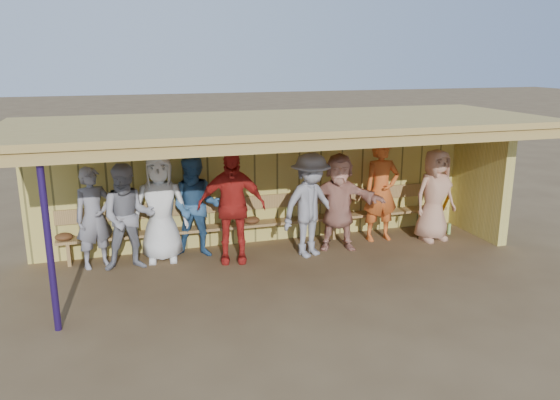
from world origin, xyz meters
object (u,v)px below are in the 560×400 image
(player_e, at_px, (310,205))
(player_extra, at_px, (128,217))
(player_h, at_px, (435,195))
(bench, at_px, (268,217))
(player_a, at_px, (94,218))
(player_d, at_px, (232,206))
(player_b, at_px, (160,208))
(player_f, at_px, (339,202))
(player_c, at_px, (196,207))
(player_g, at_px, (381,191))

(player_e, distance_m, player_extra, 3.13)
(player_h, relative_size, bench, 0.24)
(player_a, relative_size, player_d, 0.87)
(player_e, bearing_deg, player_d, 153.84)
(player_b, relative_size, player_f, 1.06)
(player_c, relative_size, player_h, 1.02)
(player_extra, bearing_deg, player_c, 15.10)
(player_f, bearing_deg, player_a, -167.74)
(player_b, bearing_deg, player_d, -13.55)
(player_b, xyz_separation_m, bench, (2.03, 0.32, -0.43))
(player_e, bearing_deg, player_extra, 154.27)
(player_b, xyz_separation_m, player_d, (1.17, -0.41, 0.04))
(player_c, bearing_deg, player_f, 8.17)
(player_g, bearing_deg, player_e, -164.08)
(player_b, height_order, player_c, player_b)
(player_a, height_order, player_b, player_b)
(player_a, relative_size, player_h, 0.97)
(player_a, bearing_deg, player_d, -31.74)
(player_b, xyz_separation_m, player_h, (5.16, -0.42, -0.06))
(player_g, bearing_deg, player_b, 179.51)
(player_d, relative_size, player_e, 1.06)
(player_g, xyz_separation_m, bench, (-2.14, 0.44, -0.45))
(player_a, distance_m, player_h, 6.28)
(player_d, relative_size, player_g, 1.01)
(player_b, distance_m, player_f, 3.20)
(bench, bearing_deg, player_c, -167.80)
(player_b, height_order, player_h, player_b)
(player_c, xyz_separation_m, player_extra, (-1.17, -0.28, -0.01))
(player_a, distance_m, player_b, 1.10)
(player_b, distance_m, bench, 2.10)
(player_f, distance_m, player_g, 1.02)
(player_extra, bearing_deg, player_d, -3.18)
(player_g, bearing_deg, player_f, -165.09)
(player_b, bearing_deg, player_f, -0.77)
(player_c, height_order, bench, player_c)
(player_a, bearing_deg, player_b, -21.94)
(player_f, bearing_deg, bench, 166.64)
(player_e, distance_m, player_f, 0.64)
(player_e, bearing_deg, player_h, -18.03)
(player_a, bearing_deg, player_g, -22.63)
(player_c, height_order, player_d, player_d)
(player_c, xyz_separation_m, player_g, (3.55, -0.14, 0.06))
(player_c, relative_size, player_g, 0.94)
(player_a, xyz_separation_m, player_extra, (0.55, -0.28, 0.04))
(player_a, relative_size, player_c, 0.95)
(player_h, bearing_deg, player_c, 167.43)
(player_c, relative_size, player_extra, 1.01)
(player_g, relative_size, player_h, 1.09)
(player_h, relative_size, player_extra, 0.99)
(player_extra, bearing_deg, player_f, 0.08)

